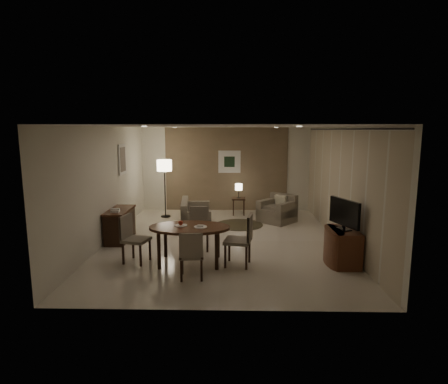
{
  "coord_description": "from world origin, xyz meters",
  "views": [
    {
      "loc": [
        0.21,
        -8.64,
        2.63
      ],
      "look_at": [
        0.0,
        0.2,
        1.15
      ],
      "focal_mm": 30.0,
      "sensor_mm": 36.0,
      "label": 1
    }
  ],
  "objects_px": {
    "chair_near": "(192,254)",
    "floor_lamp": "(165,189)",
    "armchair": "(277,209)",
    "side_table": "(239,206)",
    "chair_right": "(238,240)",
    "sofa": "(196,214)",
    "console_desk": "(120,225)",
    "chair_far": "(199,229)",
    "chair_left": "(136,239)",
    "dining_table": "(190,245)",
    "tv_cabinet": "(344,247)"
  },
  "relations": [
    {
      "from": "chair_near",
      "to": "chair_far",
      "type": "bearing_deg",
      "value": -94.57
    },
    {
      "from": "chair_near",
      "to": "floor_lamp",
      "type": "bearing_deg",
      "value": -79.42
    },
    {
      "from": "chair_left",
      "to": "chair_right",
      "type": "xyz_separation_m",
      "value": [
        2.01,
        -0.12,
        0.03
      ]
    },
    {
      "from": "chair_left",
      "to": "chair_right",
      "type": "relative_size",
      "value": 0.94
    },
    {
      "from": "dining_table",
      "to": "sofa",
      "type": "bearing_deg",
      "value": 93.05
    },
    {
      "from": "dining_table",
      "to": "sofa",
      "type": "distance_m",
      "value": 2.83
    },
    {
      "from": "chair_near",
      "to": "side_table",
      "type": "bearing_deg",
      "value": -105.14
    },
    {
      "from": "chair_far",
      "to": "chair_right",
      "type": "height_order",
      "value": "chair_right"
    },
    {
      "from": "chair_far",
      "to": "floor_lamp",
      "type": "distance_m",
      "value": 3.42
    },
    {
      "from": "console_desk",
      "to": "side_table",
      "type": "relative_size",
      "value": 2.3
    },
    {
      "from": "console_desk",
      "to": "floor_lamp",
      "type": "distance_m",
      "value": 2.59
    },
    {
      "from": "console_desk",
      "to": "tv_cabinet",
      "type": "height_order",
      "value": "console_desk"
    },
    {
      "from": "chair_near",
      "to": "sofa",
      "type": "relative_size",
      "value": 0.57
    },
    {
      "from": "console_desk",
      "to": "chair_far",
      "type": "xyz_separation_m",
      "value": [
        1.96,
        -0.67,
        0.09
      ]
    },
    {
      "from": "dining_table",
      "to": "chair_far",
      "type": "xyz_separation_m",
      "value": [
        0.11,
        0.85,
        0.09
      ]
    },
    {
      "from": "dining_table",
      "to": "floor_lamp",
      "type": "relative_size",
      "value": 0.92
    },
    {
      "from": "chair_right",
      "to": "floor_lamp",
      "type": "distance_m",
      "value": 4.63
    },
    {
      "from": "console_desk",
      "to": "chair_right",
      "type": "height_order",
      "value": "chair_right"
    },
    {
      "from": "chair_left",
      "to": "chair_right",
      "type": "distance_m",
      "value": 2.02
    },
    {
      "from": "floor_lamp",
      "to": "side_table",
      "type": "bearing_deg",
      "value": 9.31
    },
    {
      "from": "chair_left",
      "to": "side_table",
      "type": "distance_m",
      "value": 4.82
    },
    {
      "from": "chair_right",
      "to": "chair_far",
      "type": "bearing_deg",
      "value": -128.18
    },
    {
      "from": "chair_left",
      "to": "sofa",
      "type": "bearing_deg",
      "value": -2.78
    },
    {
      "from": "dining_table",
      "to": "chair_far",
      "type": "relative_size",
      "value": 1.71
    },
    {
      "from": "chair_right",
      "to": "side_table",
      "type": "xyz_separation_m",
      "value": [
        0.09,
        4.45,
        -0.25
      ]
    },
    {
      "from": "chair_left",
      "to": "side_table",
      "type": "height_order",
      "value": "chair_left"
    },
    {
      "from": "chair_near",
      "to": "console_desk",
      "type": "bearing_deg",
      "value": -54.13
    },
    {
      "from": "chair_right",
      "to": "side_table",
      "type": "height_order",
      "value": "chair_right"
    },
    {
      "from": "armchair",
      "to": "dining_table",
      "type": "bearing_deg",
      "value": -78.86
    },
    {
      "from": "chair_near",
      "to": "sofa",
      "type": "height_order",
      "value": "chair_near"
    },
    {
      "from": "chair_far",
      "to": "chair_left",
      "type": "bearing_deg",
      "value": -147.75
    },
    {
      "from": "console_desk",
      "to": "dining_table",
      "type": "relative_size",
      "value": 0.75
    },
    {
      "from": "tv_cabinet",
      "to": "chair_far",
      "type": "distance_m",
      "value": 3.05
    },
    {
      "from": "tv_cabinet",
      "to": "armchair",
      "type": "distance_m",
      "value": 3.51
    },
    {
      "from": "chair_far",
      "to": "chair_right",
      "type": "distance_m",
      "value": 1.27
    },
    {
      "from": "tv_cabinet",
      "to": "chair_right",
      "type": "relative_size",
      "value": 0.89
    },
    {
      "from": "console_desk",
      "to": "chair_right",
      "type": "distance_m",
      "value": 3.24
    },
    {
      "from": "console_desk",
      "to": "floor_lamp",
      "type": "height_order",
      "value": "floor_lamp"
    },
    {
      "from": "armchair",
      "to": "side_table",
      "type": "xyz_separation_m",
      "value": [
        -1.08,
        0.94,
        -0.13
      ]
    },
    {
      "from": "armchair",
      "to": "sofa",
      "type": "bearing_deg",
      "value": -122.67
    },
    {
      "from": "chair_right",
      "to": "sofa",
      "type": "height_order",
      "value": "chair_right"
    },
    {
      "from": "sofa",
      "to": "chair_right",
      "type": "bearing_deg",
      "value": -165.06
    },
    {
      "from": "chair_near",
      "to": "floor_lamp",
      "type": "distance_m",
      "value": 4.93
    },
    {
      "from": "armchair",
      "to": "side_table",
      "type": "distance_m",
      "value": 1.44
    },
    {
      "from": "chair_near",
      "to": "chair_right",
      "type": "relative_size",
      "value": 0.86
    },
    {
      "from": "chair_far",
      "to": "armchair",
      "type": "xyz_separation_m",
      "value": [
        2.01,
        2.56,
        -0.07
      ]
    },
    {
      "from": "side_table",
      "to": "armchair",
      "type": "bearing_deg",
      "value": -40.84
    },
    {
      "from": "dining_table",
      "to": "chair_right",
      "type": "relative_size",
      "value": 1.56
    },
    {
      "from": "armchair",
      "to": "floor_lamp",
      "type": "relative_size",
      "value": 0.51
    },
    {
      "from": "tv_cabinet",
      "to": "armchair",
      "type": "height_order",
      "value": "armchair"
    }
  ]
}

